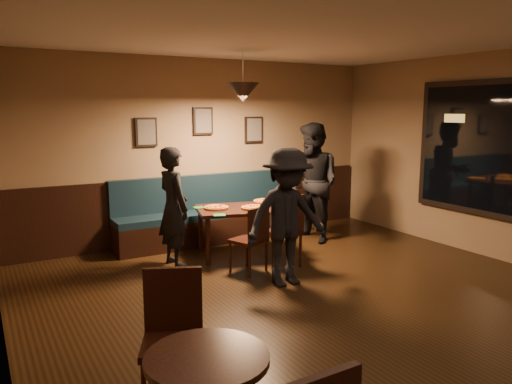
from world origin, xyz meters
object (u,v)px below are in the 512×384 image
diner_right (313,183)px  diner_left (174,207)px  soda_glass (290,202)px  dining_table (244,231)px  tabasco_bottle (275,201)px  chair_near_left (248,239)px  cafe_chair_far (172,342)px  diner_front (287,217)px  chair_near_right (283,229)px  booth_bench (212,210)px

diner_right → diner_left: bearing=-94.7°
soda_glass → diner_left: bearing=169.1°
dining_table → tabasco_bottle: size_ratio=10.71×
diner_right → dining_table: bearing=-90.8°
chair_near_left → diner_right: size_ratio=0.46×
chair_near_left → cafe_chair_far: 2.90m
diner_left → diner_front: size_ratio=0.97×
chair_near_right → diner_left: size_ratio=0.62×
chair_near_left → tabasco_bottle: bearing=17.8°
booth_bench → diner_front: 2.18m
booth_bench → diner_right: size_ratio=1.64×
diner_front → tabasco_bottle: size_ratio=13.48×
diner_left → diner_front: bearing=-152.9°
diner_left → cafe_chair_far: bearing=152.9°
soda_glass → cafe_chair_far: bearing=-135.9°
dining_table → soda_glass: soda_glass is taller
tabasco_bottle → chair_near_right: bearing=-112.1°
dining_table → chair_near_left: chair_near_left is taller
chair_near_left → soda_glass: 1.03m
diner_left → soda_glass: 1.63m
chair_near_right → dining_table: bearing=130.3°
diner_right → booth_bench: bearing=-125.1°
diner_right → tabasco_bottle: diner_right is taller
chair_near_right → soda_glass: bearing=63.7°
diner_left → diner_front: 1.59m
dining_table → diner_front: 1.37m
booth_bench → diner_right: (1.38, -0.73, 0.41)m
chair_near_right → booth_bench: bearing=120.5°
dining_table → diner_front: bearing=-80.7°
chair_near_left → chair_near_right: size_ratio=0.88×
booth_bench → soda_glass: 1.35m
diner_right → cafe_chair_far: (-3.42, -3.05, -0.45)m
booth_bench → chair_near_left: 1.56m
chair_near_left → diner_front: 0.74m
chair_near_left → diner_left: diner_left is taller
booth_bench → tabasco_bottle: booth_bench is taller
diner_left → cafe_chair_far: (-1.12, -2.95, -0.32)m
diner_front → soda_glass: size_ratio=12.05×
booth_bench → chair_near_left: bearing=-97.7°
booth_bench → cafe_chair_far: 4.30m
tabasco_bottle → cafe_chair_far: (-2.61, -2.85, -0.28)m
chair_near_right → diner_right: diner_right is taller
soda_glass → cafe_chair_far: 3.81m
diner_left → soda_glass: size_ratio=11.72×
chair_near_left → chair_near_right: chair_near_right is taller
diner_front → tabasco_bottle: bearing=66.0°
chair_near_right → diner_right: (1.04, 0.76, 0.43)m
tabasco_bottle → cafe_chair_far: 3.88m
diner_right → soda_glass: bearing=-66.9°
diner_right → chair_near_right: bearing=-60.8°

